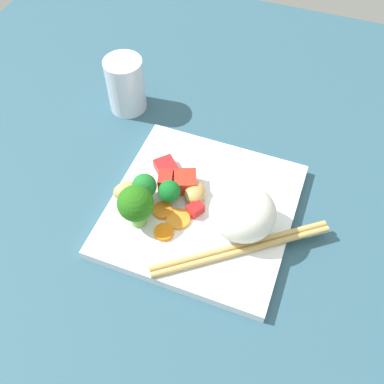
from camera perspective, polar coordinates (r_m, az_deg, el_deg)
name	(u,v)px	position (r cm, az deg, el deg)	size (l,w,h in cm)	color
ground_plane	(201,217)	(62.41, 1.20, -3.20)	(110.00, 110.00, 2.00)	#2E5568
square_plate	(202,210)	(60.94, 1.23, -2.28)	(24.27, 24.27, 1.55)	white
rice_mound	(243,213)	(55.93, 6.53, -2.65)	(8.51, 7.95, 6.91)	white
broccoli_floret_0	(169,192)	(58.94, -2.92, 0.04)	(2.99, 2.99, 3.99)	#63A74B
broccoli_floret_1	(144,186)	(59.29, -6.13, 0.74)	(3.31, 3.31, 4.53)	#80B24C
broccoli_floret_2	(136,205)	(56.49, -7.24, -1.61)	(4.72, 4.72, 6.39)	#72B14E
carrot_slice_0	(164,232)	(57.86, -3.63, -5.19)	(2.56, 2.56, 0.56)	orange
carrot_slice_1	(163,210)	(59.71, -3.77, -2.36)	(2.69, 2.69, 0.58)	orange
carrot_slice_2	(178,219)	(58.92, -1.77, -3.50)	(3.17, 3.17, 0.44)	orange
pepper_chunk_0	(195,209)	(59.15, 0.43, -2.19)	(2.06, 1.64, 1.51)	red
pepper_chunk_1	(185,182)	(61.29, -0.85, 1.31)	(3.04, 3.05, 2.36)	red
pepper_chunk_2	(166,167)	(63.55, -3.35, 3.18)	(3.07, 2.76, 1.53)	red
pepper_chunk_3	(166,180)	(61.78, -3.41, 1.55)	(2.66, 1.94, 2.06)	red
chicken_piece_0	(195,193)	(60.27, 0.39, -0.07)	(3.67, 2.90, 2.22)	tan
chicken_piece_1	(127,191)	(60.92, -8.40, 0.16)	(3.69, 2.62, 2.50)	tan
chopstick_pair	(241,248)	(56.75, 6.35, -7.21)	(20.10, 15.31, 0.81)	tan
drinking_glass	(126,85)	(73.35, -8.52, 13.45)	(6.06, 6.06, 9.07)	silver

